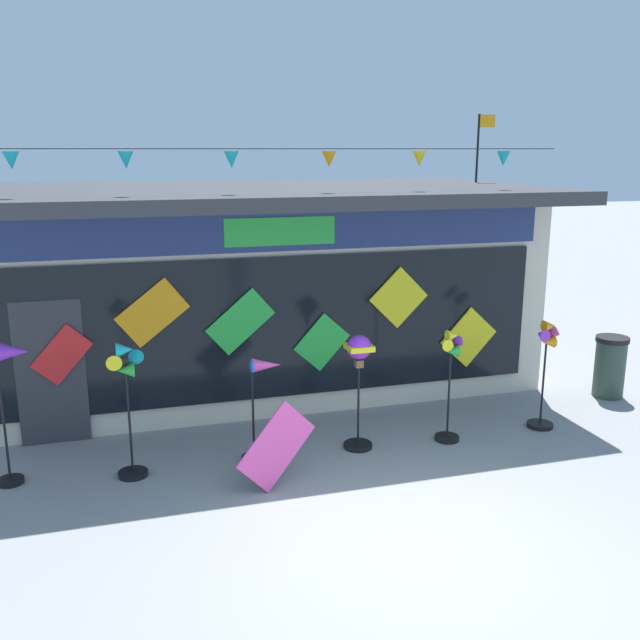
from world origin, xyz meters
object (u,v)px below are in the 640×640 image
object	(u,v)px
wind_spinner_left	(127,388)
wind_spinner_far_right	(546,362)
wind_spinner_right	(451,372)
wind_spinner_far_left	(11,383)
wind_spinner_center_left	(261,398)
wind_spinner_center_right	(359,366)
kite_shop_building	(254,283)
display_kite_on_ground	(276,446)
trash_bin	(610,366)

from	to	relation	value
wind_spinner_left	wind_spinner_far_right	size ratio (longest dim) A/B	1.07
wind_spinner_right	wind_spinner_far_left	bearing A→B (deg)	176.67
wind_spinner_far_left	wind_spinner_left	world-z (taller)	wind_spinner_far_left
wind_spinner_center_left	wind_spinner_center_right	bearing A→B (deg)	-0.01
kite_shop_building	wind_spinner_left	xyz separation A→B (m)	(-2.21, -3.39, -0.54)
wind_spinner_far_left	display_kite_on_ground	xyz separation A→B (m)	(2.95, -0.97, -0.75)
kite_shop_building	wind_spinner_left	world-z (taller)	kite_shop_building
wind_spinner_center_right	display_kite_on_ground	world-z (taller)	wind_spinner_center_right
kite_shop_building	trash_bin	bearing A→B (deg)	-25.60
kite_shop_building	trash_bin	world-z (taller)	kite_shop_building
wind_spinner_far_left	wind_spinner_center_left	size ratio (longest dim) A/B	1.29
wind_spinner_right	display_kite_on_ground	xyz separation A→B (m)	(-2.57, -0.65, -0.49)
wind_spinner_far_left	wind_spinner_right	xyz separation A→B (m)	(5.52, -0.32, -0.26)
wind_spinner_far_left	display_kite_on_ground	size ratio (longest dim) A/B	1.84
wind_spinner_far_left	trash_bin	bearing A→B (deg)	3.88
wind_spinner_far_left	trash_bin	distance (m)	8.89
wind_spinner_center_left	trash_bin	distance (m)	5.97
wind_spinner_right	trash_bin	size ratio (longest dim) A/B	1.59
wind_spinner_right	trash_bin	bearing A→B (deg)	15.49
wind_spinner_left	wind_spinner_far_right	distance (m)	5.73
trash_bin	display_kite_on_ground	bearing A→B (deg)	-165.05
display_kite_on_ground	wind_spinner_left	bearing A→B (deg)	155.96
wind_spinner_far_right	trash_bin	size ratio (longest dim) A/B	1.61
wind_spinner_far_left	trash_bin	xyz separation A→B (m)	(8.84, 0.60, -0.75)
trash_bin	wind_spinner_center_left	bearing A→B (deg)	-172.42
trash_bin	display_kite_on_ground	distance (m)	6.10
wind_spinner_right	trash_bin	world-z (taller)	wind_spinner_right
wind_spinner_left	display_kite_on_ground	world-z (taller)	wind_spinner_left
kite_shop_building	wind_spinner_left	distance (m)	4.09
wind_spinner_left	wind_spinner_far_right	bearing A→B (deg)	-0.31
kite_shop_building	wind_spinner_center_right	world-z (taller)	kite_shop_building
wind_spinner_right	kite_shop_building	bearing A→B (deg)	120.07
wind_spinner_left	display_kite_on_ground	size ratio (longest dim) A/B	1.80
wind_spinner_far_left	wind_spinner_far_right	bearing A→B (deg)	-2.20
wind_spinner_center_left	display_kite_on_ground	bearing A→B (deg)	-88.97
kite_shop_building	wind_spinner_center_right	size ratio (longest dim) A/B	5.86
wind_spinner_far_left	wind_spinner_center_right	distance (m)	4.25
wind_spinner_center_left	wind_spinner_far_right	distance (m)	4.10
wind_spinner_center_left	wind_spinner_far_right	xyz separation A→B (m)	(4.10, -0.08, 0.15)
wind_spinner_center_right	trash_bin	size ratio (longest dim) A/B	1.57
wind_spinner_left	wind_spinner_center_left	distance (m)	1.66
wind_spinner_far_left	trash_bin	world-z (taller)	wind_spinner_far_left
wind_spinner_left	kite_shop_building	bearing A→B (deg)	56.97
wind_spinner_left	wind_spinner_center_right	xyz separation A→B (m)	(2.95, 0.05, 0.00)
wind_spinner_center_right	wind_spinner_far_right	xyz separation A→B (m)	(2.78, -0.08, -0.16)
trash_bin	wind_spinner_center_right	bearing A→B (deg)	-170.28
wind_spinner_right	wind_spinner_far_right	world-z (taller)	wind_spinner_far_right
wind_spinner_far_left	wind_spinner_right	world-z (taller)	wind_spinner_far_left
wind_spinner_left	wind_spinner_right	world-z (taller)	wind_spinner_left
wind_spinner_center_left	trash_bin	world-z (taller)	wind_spinner_center_left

